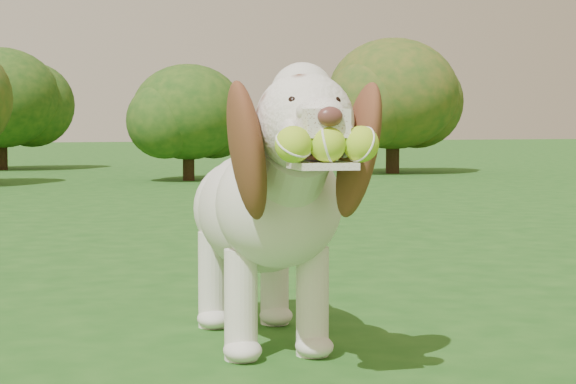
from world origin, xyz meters
name	(u,v)px	position (x,y,z in m)	size (l,w,h in m)	color
ground	(320,336)	(0.00, 0.00, 0.00)	(80.00, 80.00, 0.00)	#1B4E16
dog	(267,202)	(-0.22, -0.08, 0.45)	(0.57, 1.31, 0.85)	silver
shrub_f	(393,94)	(5.70, 9.46, 1.16)	(1.90, 1.90, 1.97)	#382314
shrub_i	(0,98)	(0.60, 12.93, 1.13)	(1.86, 1.86, 1.93)	#382314
shrub_c	(188,112)	(2.39, 8.85, 0.87)	(1.42, 1.42, 1.47)	#382314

